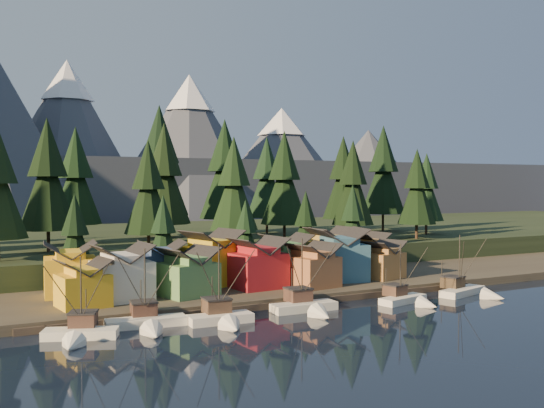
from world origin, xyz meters
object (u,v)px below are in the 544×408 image
boat_6 (469,284)px  house_front_1 (122,271)px  house_back_0 (70,268)px  boat_0 (79,323)px  boat_5 (408,291)px  boat_1 (148,313)px  boat_2 (223,307)px  house_back_1 (162,264)px  boat_3 (308,297)px  house_front_0 (83,282)px

boat_6 → house_front_1: size_ratio=1.30×
house_back_0 → boat_0: bearing=-90.7°
boat_5 → house_front_1: 46.65m
boat_0 → boat_6: 66.84m
boat_1 → boat_2: (10.10, -2.57, 0.37)m
boat_1 → house_back_1: boat_1 is taller
boat_5 → house_back_0: house_back_0 is taller
house_back_1 → boat_5: bearing=-26.9°
boat_3 → house_front_1: boat_3 is taller
boat_6 → house_back_0: boat_6 is taller
house_front_1 → house_back_1: house_front_1 is taller
boat_3 → house_front_1: bearing=150.0°
boat_3 → boat_6: (32.46, -1.25, -0.23)m
house_back_0 → house_back_1: size_ratio=1.04×
boat_2 → house_back_1: (-1.79, 23.12, 3.35)m
house_back_1 → boat_2: bearing=-78.3°
house_front_1 → house_back_1: 10.53m
boat_5 → house_front_1: bearing=145.3°
boat_1 → boat_5: size_ratio=1.14×
house_front_1 → boat_5: bearing=-26.7°
house_front_0 → house_front_1: bearing=13.4°
boat_1 → house_back_1: size_ratio=1.48×
boat_5 → boat_3: bearing=161.1°
boat_1 → boat_2: bearing=-8.2°
boat_6 → house_back_0: 68.65m
boat_0 → house_front_1: boat_0 is taller
boat_5 → boat_6: (14.31, 0.68, 0.09)m
boat_0 → house_front_1: size_ratio=1.28×
boat_0 → boat_5: (52.53, -0.97, -0.19)m
boat_0 → house_back_1: 29.05m
boat_1 → house_back_1: (8.31, 20.55, 3.73)m
boat_0 → boat_3: 34.39m
boat_0 → house_back_1: (17.82, 22.65, 3.65)m
boat_0 → boat_6: size_ratio=0.98×
boat_3 → house_front_0: (-31.37, 12.87, 2.82)m
house_front_0 → house_back_0: house_back_0 is taller
boat_6 → house_back_1: bearing=138.4°
boat_3 → boat_2: bearing=-172.9°
boat_0 → boat_3: boat_3 is taller
boat_2 → boat_5: (32.92, -0.50, -0.48)m
boat_6 → house_front_0: 65.45m
boat_1 → boat_6: boat_1 is taller
boat_6 → house_front_0: bearing=151.0°
boat_3 → house_back_1: 27.52m
boat_6 → house_front_1: (-57.44, 16.62, 3.96)m
boat_2 → house_front_1: bearing=124.2°
house_back_0 → house_back_1: (15.07, -1.34, -0.21)m
boat_5 → boat_0: bearing=166.1°
boat_3 → boat_1: bearing=179.0°
boat_0 → boat_3: (34.37, 0.95, 0.13)m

